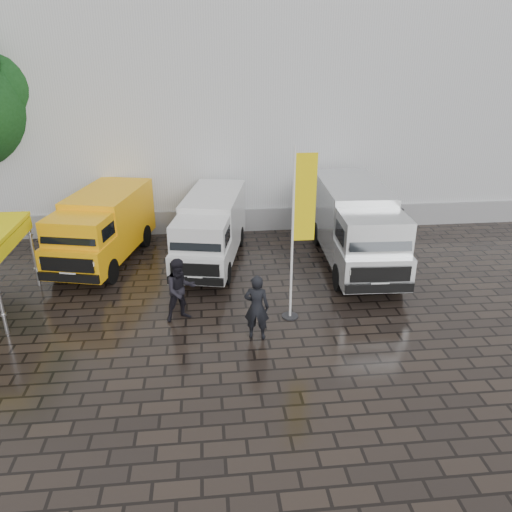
{
  "coord_description": "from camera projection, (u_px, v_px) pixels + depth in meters",
  "views": [
    {
      "loc": [
        -2.5,
        -12.84,
        7.73
      ],
      "look_at": [
        -0.97,
        2.2,
        1.23
      ],
      "focal_mm": 35.0,
      "sensor_mm": 36.0,
      "label": 1
    }
  ],
  "objects": [
    {
      "name": "wheelie_bin",
      "position": [
        394.0,
        218.0,
        22.25
      ],
      "size": [
        0.62,
        0.62,
        0.98
      ],
      "primitive_type": "cube",
      "rotation": [
        0.0,
        0.0,
        0.05
      ],
      "color": "black",
      "rests_on": "ground"
    },
    {
      "name": "flagpole",
      "position": [
        299.0,
        226.0,
        14.11
      ],
      "size": [
        0.88,
        0.5,
        5.22
      ],
      "color": "black",
      "rests_on": "ground"
    },
    {
      "name": "ground",
      "position": [
        295.0,
        321.0,
        15.02
      ],
      "size": [
        120.0,
        120.0,
        0.0
      ],
      "primitive_type": "plane",
      "color": "black",
      "rests_on": "ground"
    },
    {
      "name": "person_tent",
      "position": [
        181.0,
        290.0,
        14.75
      ],
      "size": [
        1.16,
        1.04,
        1.97
      ],
      "primitive_type": "imported",
      "rotation": [
        0.0,
        0.0,
        0.37
      ],
      "color": "black",
      "rests_on": "ground"
    },
    {
      "name": "van_silver",
      "position": [
        356.0,
        228.0,
        18.34
      ],
      "size": [
        2.52,
        6.75,
        2.89
      ],
      "primitive_type": null,
      "rotation": [
        0.0,
        0.0,
        -0.05
      ],
      "color": "#B2B5B7",
      "rests_on": "ground"
    },
    {
      "name": "person_front",
      "position": [
        257.0,
        307.0,
        13.82
      ],
      "size": [
        0.79,
        0.61,
        1.93
      ],
      "primitive_type": "imported",
      "rotation": [
        0.0,
        0.0,
        2.91
      ],
      "color": "black",
      "rests_on": "ground"
    },
    {
      "name": "hall_plinth",
      "position": [
        309.0,
        218.0,
        22.27
      ],
      "size": [
        44.0,
        0.15,
        1.0
      ],
      "primitive_type": "cube",
      "color": "gray",
      "rests_on": "ground"
    },
    {
      "name": "van_white",
      "position": [
        211.0,
        231.0,
        18.6
      ],
      "size": [
        3.0,
        5.98,
        2.48
      ],
      "primitive_type": null,
      "rotation": [
        0.0,
        0.0,
        -0.2
      ],
      "color": "silver",
      "rests_on": "ground"
    },
    {
      "name": "van_yellow",
      "position": [
        102.0,
        230.0,
        18.61
      ],
      "size": [
        3.4,
        5.92,
        2.57
      ],
      "primitive_type": null,
      "rotation": [
        0.0,
        0.0,
        -0.24
      ],
      "color": "#FFAC0D",
      "rests_on": "ground"
    },
    {
      "name": "exhibition_hall",
      "position": [
        284.0,
        76.0,
        27.46
      ],
      "size": [
        44.0,
        16.0,
        12.0
      ],
      "primitive_type": "cube",
      "color": "silver",
      "rests_on": "ground"
    }
  ]
}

